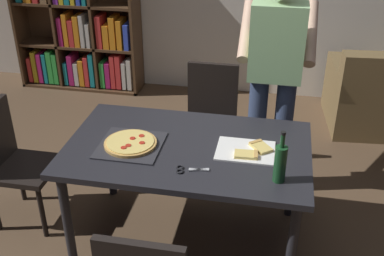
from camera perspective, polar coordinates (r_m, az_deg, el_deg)
name	(u,v)px	position (r m, az deg, el deg)	size (l,w,h in m)	color
ground_plane	(188,236)	(3.46, -0.48, -12.86)	(12.00, 12.00, 0.00)	brown
dining_table	(188,156)	(3.06, -0.54, -3.41)	(1.54, 0.95, 0.75)	#232328
chair_far_side	(210,112)	(3.96, 2.23, 1.94)	(0.42, 0.42, 0.90)	black
chair_left_end	(12,157)	(3.57, -20.73, -3.32)	(0.42, 0.42, 0.90)	black
bookshelf	(74,8)	(5.58, -13.92, 13.75)	(1.40, 0.35, 1.95)	#513823
person_serving_pizza	(275,72)	(3.52, 9.86, 6.67)	(0.55, 0.54, 1.75)	#38476B
pepperoni_pizza_on_tray	(131,144)	(3.04, -7.37, -1.88)	(0.39, 0.39, 0.04)	#2D2D33
pizza_slices_on_towel	(248,151)	(2.97, 6.77, -2.70)	(0.36, 0.28, 0.03)	white
wine_bottle	(280,163)	(2.68, 10.52, -4.11)	(0.07, 0.07, 0.32)	#194723
kitchen_scissors	(187,169)	(2.78, -0.62, -4.99)	(0.20, 0.09, 0.01)	silver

